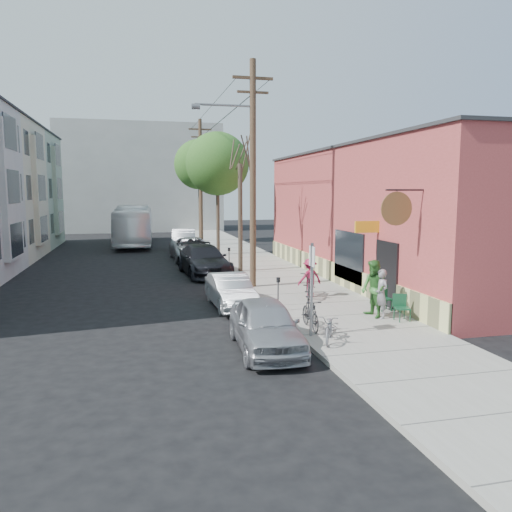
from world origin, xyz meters
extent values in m
plane|color=black|center=(0.00, 0.00, 0.00)|extent=(120.00, 120.00, 0.00)
cube|color=gray|center=(4.25, 11.00, 0.07)|extent=(4.50, 58.00, 0.15)
cube|color=#A93F3F|center=(9.00, 5.00, 3.25)|extent=(5.00, 20.00, 6.50)
cube|color=#2B2B2D|center=(9.00, 5.00, 6.55)|extent=(5.20, 20.20, 0.12)
cube|color=#D9D687|center=(6.48, 5.00, 0.55)|extent=(0.10, 20.00, 1.10)
cube|color=black|center=(6.47, -1.00, 1.30)|extent=(0.10, 1.60, 2.60)
cube|color=black|center=(6.47, 2.50, 1.60)|extent=(0.08, 3.00, 2.20)
cylinder|color=brown|center=(5.55, -3.20, 3.90)|extent=(1.10, 0.06, 1.10)
cube|color=yellow|center=(6.00, -0.20, 3.10)|extent=(1.00, 0.08, 0.45)
cube|color=#B3B2AD|center=(-9.25, 10.00, 4.50)|extent=(1.10, 3.20, 7.00)
cube|color=beige|center=(-9.25, 18.00, 4.50)|extent=(1.10, 3.20, 7.00)
cube|color=#94A48B|center=(-12.00, 26.00, 4.50)|extent=(6.00, 8.00, 9.00)
cube|color=#94A48B|center=(-9.25, 26.00, 4.50)|extent=(1.10, 3.20, 7.00)
cube|color=#B3B2AD|center=(-2.00, 42.00, 6.00)|extent=(18.00, 8.00, 12.00)
cube|color=slate|center=(2.35, -4.11, 1.55)|extent=(0.07, 0.07, 2.80)
cube|color=silver|center=(2.35, -4.11, 2.55)|extent=(0.02, 0.45, 0.60)
cylinder|color=slate|center=(2.25, -0.89, 0.70)|extent=(0.06, 0.06, 1.10)
cylinder|color=black|center=(2.25, -0.89, 1.30)|extent=(0.14, 0.14, 0.18)
cylinder|color=slate|center=(2.25, 8.89, 0.70)|extent=(0.06, 0.06, 1.10)
cylinder|color=black|center=(2.25, 8.89, 1.30)|extent=(0.14, 0.14, 0.18)
cylinder|color=#503A28|center=(2.45, 3.98, 5.15)|extent=(0.28, 0.28, 10.00)
cube|color=#503A28|center=(2.45, 3.98, 9.35)|extent=(1.80, 0.12, 0.12)
cube|color=#503A28|center=(2.45, 3.98, 8.75)|extent=(1.40, 0.10, 0.10)
cylinder|color=slate|center=(-0.05, 3.98, 8.05)|extent=(0.35, 0.24, 0.24)
cylinder|color=#503A28|center=(2.45, 22.37, 5.15)|extent=(0.28, 0.28, 10.00)
cube|color=#503A28|center=(2.45, 22.37, 9.35)|extent=(1.80, 0.12, 0.12)
cube|color=#503A28|center=(2.45, 22.37, 8.75)|extent=(1.40, 0.10, 0.10)
cylinder|color=#44392C|center=(2.80, 8.48, 3.04)|extent=(0.24, 0.24, 5.79)
cylinder|color=#44392C|center=(2.80, 16.07, 3.06)|extent=(0.24, 0.24, 5.82)
sphere|color=#336623|center=(2.80, 16.07, 6.34)|extent=(4.29, 4.29, 4.29)
cylinder|color=#44392C|center=(2.80, 26.04, 3.29)|extent=(0.24, 0.24, 6.27)
sphere|color=#336623|center=(2.80, 26.04, 6.81)|extent=(4.34, 4.34, 4.34)
imported|color=slate|center=(5.39, -2.64, 0.99)|extent=(0.52, 0.68, 1.68)
imported|color=#35742E|center=(5.19, -2.49, 1.14)|extent=(0.87, 1.05, 1.98)
imported|color=maroon|center=(4.18, 1.17, 0.95)|extent=(1.10, 0.74, 1.59)
imported|color=black|center=(4.18, 1.17, 0.69)|extent=(1.41, 2.18, 1.08)
imported|color=black|center=(2.58, -3.41, 0.65)|extent=(0.54, 1.69, 1.00)
imported|color=slate|center=(2.68, -4.77, 0.56)|extent=(1.18, 1.64, 0.82)
imported|color=#A5A6AC|center=(0.80, -4.66, 0.72)|extent=(1.89, 4.29, 1.44)
imported|color=#B2B6BA|center=(0.80, 0.70, 0.64)|extent=(1.51, 3.96, 1.29)
imported|color=black|center=(0.80, 8.55, 0.79)|extent=(2.70, 5.65, 1.59)
imported|color=#9A9DA1|center=(0.80, 14.47, 0.74)|extent=(2.61, 5.42, 1.49)
imported|color=#BABCC2|center=(0.80, 20.11, 0.81)|extent=(2.14, 5.06, 1.62)
imported|color=white|center=(-2.86, 25.33, 1.66)|extent=(3.21, 12.04, 3.33)
camera|label=1|loc=(-2.65, -17.88, 4.44)|focal=35.00mm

